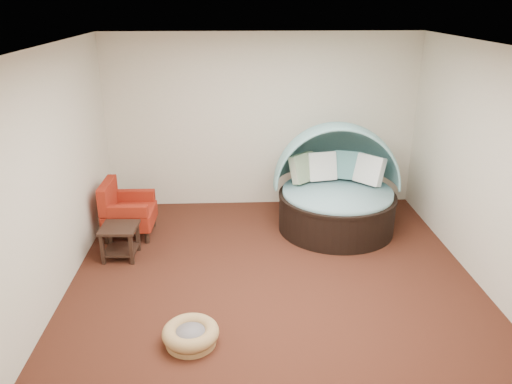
{
  "coord_description": "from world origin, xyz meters",
  "views": [
    {
      "loc": [
        -0.47,
        -5.38,
        3.28
      ],
      "look_at": [
        -0.19,
        0.6,
        0.93
      ],
      "focal_mm": 35.0,
      "sensor_mm": 36.0,
      "label": 1
    }
  ],
  "objects_px": {
    "pet_basket": "(191,335)",
    "side_table": "(120,237)",
    "canopy_daybed": "(337,181)",
    "red_armchair": "(126,211)"
  },
  "relations": [
    {
      "from": "canopy_daybed",
      "to": "red_armchair",
      "type": "bearing_deg",
      "value": -173.49
    },
    {
      "from": "canopy_daybed",
      "to": "pet_basket",
      "type": "bearing_deg",
      "value": -122.73
    },
    {
      "from": "pet_basket",
      "to": "red_armchair",
      "type": "xyz_separation_m",
      "value": [
        -1.12,
        2.55,
        0.28
      ]
    },
    {
      "from": "red_armchair",
      "to": "side_table",
      "type": "distance_m",
      "value": 0.7
    },
    {
      "from": "canopy_daybed",
      "to": "side_table",
      "type": "height_order",
      "value": "canopy_daybed"
    },
    {
      "from": "pet_basket",
      "to": "side_table",
      "type": "distance_m",
      "value": 2.15
    },
    {
      "from": "canopy_daybed",
      "to": "red_armchair",
      "type": "relative_size",
      "value": 2.33
    },
    {
      "from": "canopy_daybed",
      "to": "pet_basket",
      "type": "distance_m",
      "value": 3.42
    },
    {
      "from": "pet_basket",
      "to": "side_table",
      "type": "bearing_deg",
      "value": 119.92
    },
    {
      "from": "side_table",
      "to": "red_armchair",
      "type": "bearing_deg",
      "value": 94.41
    }
  ]
}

